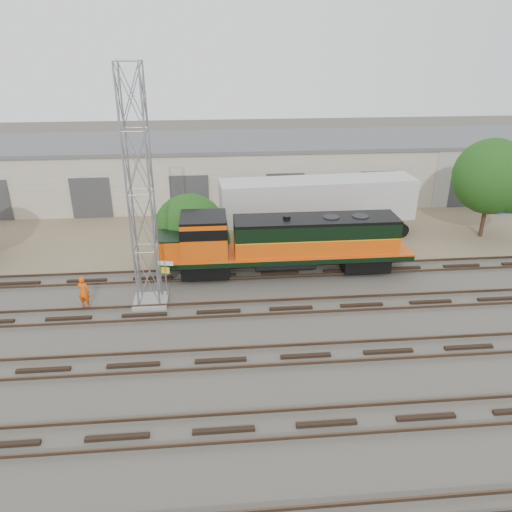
{
  "coord_description": "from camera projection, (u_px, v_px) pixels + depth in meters",
  "views": [
    {
      "loc": [
        -4.09,
        -22.27,
        13.91
      ],
      "look_at": [
        -1.72,
        4.0,
        2.2
      ],
      "focal_mm": 35.0,
      "sensor_mm": 36.0,
      "label": 1
    }
  ],
  "objects": [
    {
      "name": "ground",
      "position": [
        295.0,
        324.0,
        26.25
      ],
      "size": [
        140.0,
        140.0,
        0.0
      ],
      "primitive_type": "plane",
      "color": "#47423A",
      "rests_on": "ground"
    },
    {
      "name": "dirt_strip",
      "position": [
        265.0,
        225.0,
        39.9
      ],
      "size": [
        80.0,
        16.0,
        0.02
      ],
      "primitive_type": "cube",
      "color": "#726047",
      "rests_on": "ground"
    },
    {
      "name": "tracks",
      "position": [
        306.0,
        356.0,
        23.49
      ],
      "size": [
        80.0,
        20.4,
        0.28
      ],
      "color": "black",
      "rests_on": "ground"
    },
    {
      "name": "warehouse",
      "position": [
        256.0,
        168.0,
        46.09
      ],
      "size": [
        58.4,
        10.4,
        5.3
      ],
      "color": "beige",
      "rests_on": "ground"
    },
    {
      "name": "locomotive",
      "position": [
        282.0,
        242.0,
        30.83
      ],
      "size": [
        15.67,
        2.75,
        3.77
      ],
      "color": "black",
      "rests_on": "tracks"
    },
    {
      "name": "signal_tower",
      "position": [
        141.0,
        197.0,
        25.77
      ],
      "size": [
        1.89,
        1.89,
        12.83
      ],
      "rotation": [
        0.0,
        0.0,
        -0.03
      ],
      "color": "gray",
      "rests_on": "ground"
    },
    {
      "name": "sign_post",
      "position": [
        165.0,
        272.0,
        28.12
      ],
      "size": [
        0.96,
        0.27,
        2.38
      ],
      "color": "gray",
      "rests_on": "ground"
    },
    {
      "name": "worker",
      "position": [
        84.0,
        292.0,
        27.5
      ],
      "size": [
        0.76,
        0.58,
        1.86
      ],
      "primitive_type": "imported",
      "rotation": [
        0.0,
        0.0,
        2.94
      ],
      "color": "#EC530D",
      "rests_on": "ground"
    },
    {
      "name": "semi_trailer",
      "position": [
        322.0,
        201.0,
        36.62
      ],
      "size": [
        14.41,
        3.74,
        4.39
      ],
      "rotation": [
        0.0,
        0.0,
        0.06
      ],
      "color": "#BDBDBD",
      "rests_on": "ground"
    },
    {
      "name": "dumpster_blue",
      "position": [
        500.0,
        203.0,
        42.66
      ],
      "size": [
        1.64,
        1.54,
        1.5
      ],
      "primitive_type": "cube",
      "rotation": [
        0.0,
        0.0,
        0.03
      ],
      "color": "navy",
      "rests_on": "ground"
    },
    {
      "name": "tree_mid",
      "position": [
        194.0,
        233.0,
        32.86
      ],
      "size": [
        5.04,
        4.8,
        4.8
      ],
      "color": "#382619",
      "rests_on": "ground"
    },
    {
      "name": "tree_east",
      "position": [
        497.0,
        179.0,
        35.68
      ],
      "size": [
        5.7,
        5.43,
        7.33
      ],
      "color": "#382619",
      "rests_on": "ground"
    }
  ]
}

